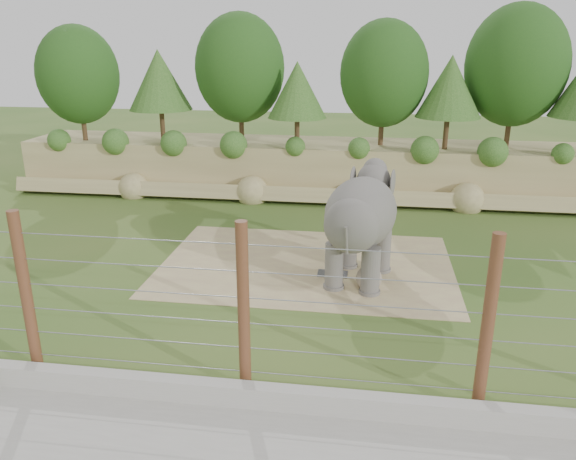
# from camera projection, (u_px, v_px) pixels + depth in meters

# --- Properties ---
(ground) EXTENTS (90.00, 90.00, 0.00)m
(ground) POSITION_uv_depth(u_px,v_px,m) (278.00, 302.00, 16.78)
(ground) COLOR #355D1F
(ground) RESTS_ON ground
(back_embankment) EXTENTS (30.00, 5.52, 8.77)m
(back_embankment) POSITION_uv_depth(u_px,v_px,m) (332.00, 114.00, 27.28)
(back_embankment) COLOR #998957
(back_embankment) RESTS_ON ground
(dirt_patch) EXTENTS (10.00, 7.00, 0.02)m
(dirt_patch) POSITION_uv_depth(u_px,v_px,m) (306.00, 265.00, 19.52)
(dirt_patch) COLOR tan
(dirt_patch) RESTS_ON ground
(drain_grate) EXTENTS (1.00, 0.60, 0.03)m
(drain_grate) POSITION_uv_depth(u_px,v_px,m) (333.00, 274.00, 18.71)
(drain_grate) COLOR #262628
(drain_grate) RESTS_ON dirt_patch
(elephant) EXTENTS (2.69, 4.65, 3.54)m
(elephant) POSITION_uv_depth(u_px,v_px,m) (360.00, 228.00, 17.78)
(elephant) COLOR #67645E
(elephant) RESTS_ON ground
(stone_ball) EXTENTS (0.80, 0.80, 0.80)m
(stone_ball) POSITION_uv_depth(u_px,v_px,m) (369.00, 278.00, 17.43)
(stone_ball) COLOR gray
(stone_ball) RESTS_ON dirt_patch
(retaining_wall) EXTENTS (26.00, 0.35, 0.50)m
(retaining_wall) POSITION_uv_depth(u_px,v_px,m) (241.00, 394.00, 12.02)
(retaining_wall) COLOR #A7A49B
(retaining_wall) RESTS_ON ground
(barrier_fence) EXTENTS (20.26, 0.26, 4.00)m
(barrier_fence) POSITION_uv_depth(u_px,v_px,m) (244.00, 310.00, 11.92)
(barrier_fence) COLOR brown
(barrier_fence) RESTS_ON ground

